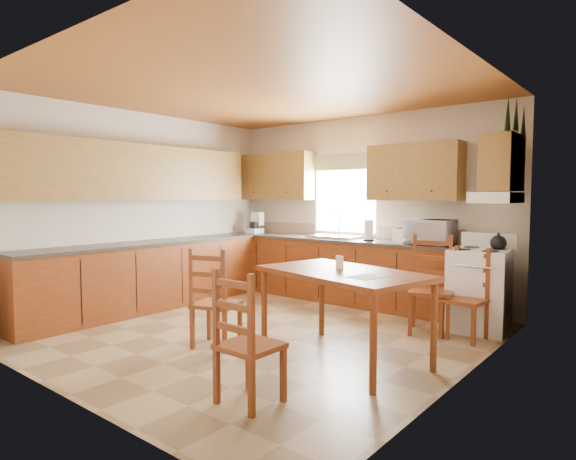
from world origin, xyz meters
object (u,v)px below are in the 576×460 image
Objects in this scene: chair_near_right at (250,337)px; chair_far_left at (431,285)px; chair_far_right at (465,294)px; dining_table at (343,315)px; chair_near_left at (216,297)px; stove at (479,291)px; microwave at (430,232)px.

chair_far_left is at bearing -95.96° from chair_near_right.
chair_far_left is at bearing -172.24° from chair_far_right.
dining_table is at bearing -90.04° from chair_near_right.
chair_near_left is 1.03× the size of chair_far_right.
chair_far_left reaches higher than chair_near_right.
chair_near_right reaches higher than stove.
chair_near_right is 1.02× the size of chair_far_right.
dining_table is 1.45× the size of chair_far_left.
stove is 0.58× the size of dining_table.
dining_table is 1.25m from chair_near_right.
chair_far_left reaches higher than stove.
microwave is 1.18m from chair_far_right.
microwave is at bearing -133.50° from chair_near_left.
chair_near_right reaches higher than chair_far_right.
chair_near_left is 2.64m from chair_far_right.
stove is 1.71× the size of microwave.
chair_near_left is (-1.22, -0.47, 0.08)m from dining_table.
stove is 3.14m from chair_near_right.
dining_table is 1.61× the size of chair_far_right.
dining_table is 1.56× the size of chair_near_left.
dining_table is at bearing -116.34° from stove.
chair_near_left is at bearing -147.88° from chair_far_left.
microwave is 0.97m from chair_far_left.
chair_far_left is (0.31, 2.60, 0.04)m from chair_near_right.
chair_near_right is at bearing 128.55° from chair_near_left.
chair_near_left is 1.43m from chair_near_right.
chair_near_right is at bearing -108.65° from stove.
chair_near_right is at bearing -98.59° from chair_far_right.
chair_far_right reaches higher than dining_table.
chair_far_left reaches higher than chair_far_right.
microwave is 3.40m from chair_near_right.
chair_near_right is at bearing -77.96° from dining_table.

